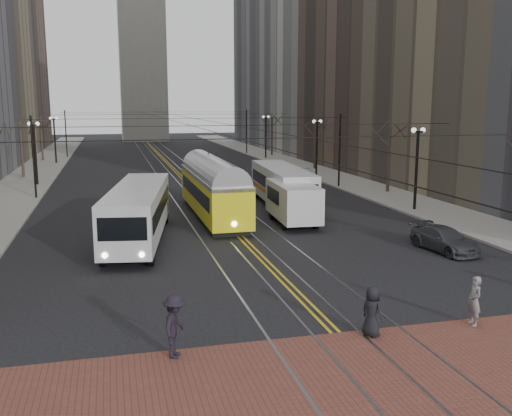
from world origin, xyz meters
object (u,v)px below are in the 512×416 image
sedan_parked (444,239)px  sedan_silver (302,177)px  sedan_grey (236,177)px  rear_bus (282,188)px  transit_bus (138,214)px  pedestrian_a (372,311)px  cargo_van (293,204)px  streetcar (213,194)px  pedestrian_b (475,301)px  pedestrian_d (175,326)px

sedan_parked → sedan_silver: bearing=81.5°
sedan_grey → rear_bus: bearing=-76.9°
transit_bus → pedestrian_a: (6.71, -15.19, -0.68)m
sedan_silver → sedan_parked: sedan_silver is taller
transit_bus → cargo_van: 9.94m
sedan_grey → pedestrian_a: bearing=-85.3°
rear_bus → sedan_parked: 14.78m
streetcar → sedan_silver: bearing=50.0°
streetcar → sedan_silver: size_ratio=2.85×
sedan_grey → pedestrian_a: size_ratio=2.78×
pedestrian_b → pedestrian_d: 10.23m
rear_bus → pedestrian_a: 23.53m
sedan_silver → pedestrian_d: bearing=-108.8°
cargo_van → pedestrian_b: 17.53m
sedan_silver → pedestrian_d: size_ratio=2.39×
pedestrian_d → streetcar: bearing=9.5°
streetcar → sedan_parked: 15.49m
transit_bus → streetcar: 7.72m
pedestrian_d → pedestrian_b: bearing=-67.4°
cargo_van → sedan_grey: bearing=92.0°
rear_bus → pedestrian_a: (-3.96, -23.18, -0.64)m
sedan_grey → sedan_parked: sedan_grey is taller
streetcar → transit_bus: bearing=-132.2°
rear_bus → pedestrian_a: size_ratio=6.82×
streetcar → cargo_van: 5.66m
transit_bus → pedestrian_d: (0.30, -15.19, -0.54)m
transit_bus → streetcar: size_ratio=0.92×
sedan_silver → rear_bus: bearing=-110.2°
sedan_silver → pedestrian_a: pedestrian_a is taller
sedan_grey → pedestrian_d: (-9.68, -35.55, 0.20)m
cargo_van → sedan_grey: (0.31, 18.04, -0.51)m
streetcar → sedan_parked: bearing=-49.8°
streetcar → sedan_parked: streetcar is taller
pedestrian_a → sedan_silver: bearing=-39.5°
sedan_silver → pedestrian_d: pedestrian_d is taller
streetcar → cargo_van: size_ratio=2.26×
pedestrian_a → cargo_van: bearing=-34.0°
transit_bus → sedan_grey: transit_bus is taller
pedestrian_d → sedan_silver: bearing=-2.2°
pedestrian_b → sedan_grey: bearing=-172.0°
transit_bus → sedan_silver: 24.32m
pedestrian_a → pedestrian_b: size_ratio=0.97×
sedan_silver → pedestrian_a: 34.87m
streetcar → sedan_grey: size_ratio=2.87×
streetcar → pedestrian_a: bearing=-85.9°
transit_bus → sedan_silver: transit_bus is taller
cargo_van → sedan_grey: size_ratio=1.27×
sedan_parked → pedestrian_d: 17.45m
transit_bus → cargo_van: transit_bus is taller
streetcar → sedan_silver: 16.62m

